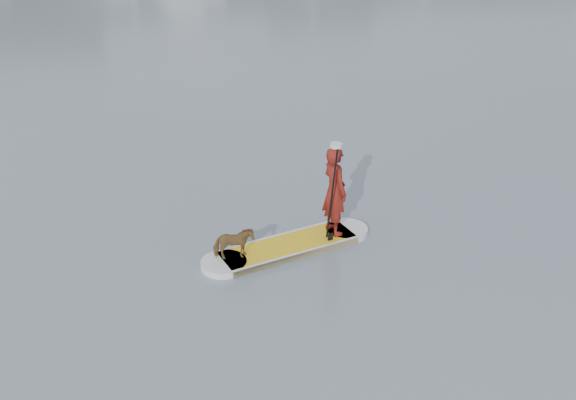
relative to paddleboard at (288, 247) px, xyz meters
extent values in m
plane|color=slate|center=(-0.12, -1.30, -0.06)|extent=(140.00, 140.00, 0.00)
cube|color=yellow|center=(0.00, 0.00, 0.00)|extent=(2.61, 1.32, 0.12)
cylinder|color=silver|center=(-1.22, -0.27, 0.00)|extent=(0.80, 0.80, 0.12)
cylinder|color=silver|center=(1.22, 0.27, 0.00)|extent=(0.80, 0.80, 0.12)
cube|color=silver|center=(-0.08, 0.36, 0.00)|extent=(2.45, 0.60, 0.12)
cube|color=silver|center=(0.08, -0.36, 0.00)|extent=(2.45, 0.60, 0.12)
imported|color=maroon|center=(0.93, 0.21, 0.90)|extent=(0.53, 0.69, 1.68)
cylinder|color=silver|center=(0.93, 0.21, 1.78)|extent=(0.22, 0.22, 0.07)
imported|color=brown|center=(-1.03, -0.23, 0.35)|extent=(0.70, 0.34, 0.58)
cylinder|color=black|center=(0.77, -0.08, 0.94)|extent=(0.10, 0.30, 1.89)
cube|color=black|center=(0.77, -0.08, 0.04)|extent=(0.10, 0.04, 0.32)
camera|label=1|loc=(-2.64, -9.57, 5.95)|focal=40.00mm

